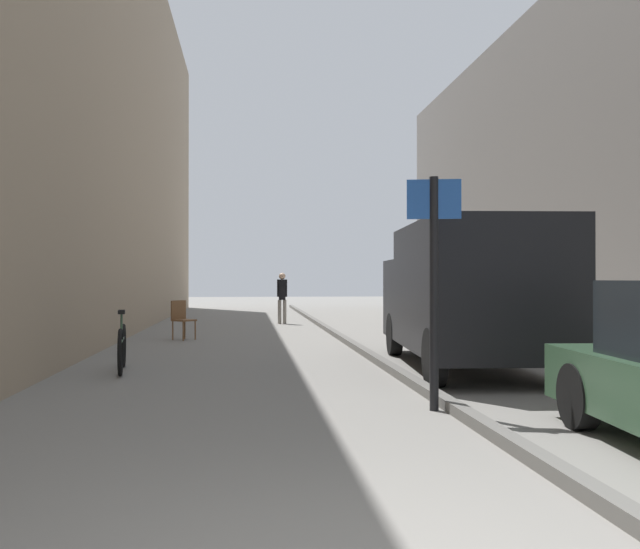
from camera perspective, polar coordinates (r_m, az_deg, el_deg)
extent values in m
plane|color=gray|center=(14.92, -3.55, -5.98)|extent=(80.00, 80.00, 0.00)
cube|color=gray|center=(16.14, -23.29, 15.66)|extent=(3.31, 40.00, 11.82)
cube|color=#615F5B|center=(15.07, 2.49, -5.70)|extent=(0.16, 40.00, 0.12)
cylinder|color=gray|center=(22.07, -2.98, -3.14)|extent=(0.12, 0.12, 0.78)
cylinder|color=gray|center=(22.07, -3.41, -3.14)|extent=(0.12, 0.12, 0.78)
cube|color=black|center=(22.04, -3.19, -1.28)|extent=(0.22, 0.19, 0.66)
cylinder|color=black|center=(22.05, -2.89, -1.15)|extent=(0.09, 0.09, 0.56)
cylinder|color=black|center=(22.04, -3.50, -1.15)|extent=(0.09, 0.09, 0.56)
sphere|color=tan|center=(22.04, -3.19, -0.14)|extent=(0.21, 0.21, 0.21)
cube|color=black|center=(10.76, 12.96, -1.07)|extent=(2.29, 4.05, 1.98)
cube|color=black|center=(13.40, 9.98, -1.99)|extent=(2.11, 1.67, 1.48)
cube|color=black|center=(13.92, 9.53, -0.58)|extent=(1.68, 0.16, 0.65)
cylinder|color=black|center=(13.13, 6.26, -5.00)|extent=(0.28, 0.81, 0.80)
cylinder|color=black|center=(13.51, 13.88, -4.86)|extent=(0.28, 0.81, 0.80)
cylinder|color=black|center=(9.39, 9.59, -6.86)|extent=(0.28, 0.81, 0.80)
cylinder|color=black|center=(9.90, 19.94, -6.50)|extent=(0.28, 0.81, 0.80)
cylinder|color=black|center=(7.17, 20.89, -9.52)|extent=(0.24, 0.65, 0.64)
cylinder|color=black|center=(7.66, 9.54, -1.58)|extent=(0.10, 0.10, 2.60)
cube|color=#2659B2|center=(7.71, 9.53, 6.25)|extent=(0.59, 0.15, 0.44)
torus|color=black|center=(11.71, -16.15, -5.75)|extent=(0.15, 0.72, 0.72)
torus|color=black|center=(10.67, -16.39, -6.28)|extent=(0.15, 0.72, 0.72)
cylinder|color=#335138|center=(11.17, -16.27, -5.24)|extent=(0.17, 0.94, 0.05)
cylinder|color=#335138|center=(10.97, -16.31, -4.18)|extent=(0.04, 0.04, 0.40)
cube|color=black|center=(10.96, -16.31, -3.03)|extent=(0.13, 0.25, 0.06)
cylinder|color=brown|center=(16.60, -10.42, -4.63)|extent=(0.04, 0.04, 0.45)
cylinder|color=brown|center=(16.36, -11.40, -4.69)|extent=(0.04, 0.04, 0.45)
cylinder|color=brown|center=(16.88, -11.27, -4.55)|extent=(0.04, 0.04, 0.45)
cylinder|color=brown|center=(16.64, -12.25, -4.61)|extent=(0.04, 0.04, 0.45)
cube|color=brown|center=(16.60, -11.33, -3.78)|extent=(0.62, 0.62, 0.04)
cube|color=brown|center=(16.74, -11.78, -2.91)|extent=(0.33, 0.35, 0.45)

